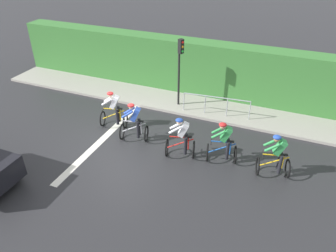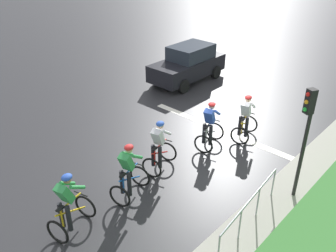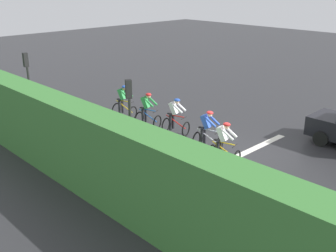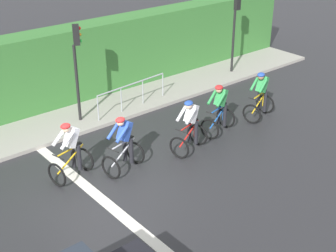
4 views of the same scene
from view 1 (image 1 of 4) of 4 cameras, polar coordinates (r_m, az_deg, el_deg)
name	(u,v)px [view 1 (image 1 of 4)]	position (r m, az deg, el deg)	size (l,w,h in m)	color
ground_plane	(119,137)	(13.80, -8.51, -1.94)	(80.00, 80.00, 0.00)	#28282B
sidewalk_kerb	(196,102)	(16.28, 4.88, 4.11)	(2.80, 21.16, 0.12)	#9E998E
stone_wall_low	(202,91)	(16.95, 5.89, 6.15)	(0.44, 21.16, 0.62)	gray
hedge_wall	(205,69)	(16.79, 6.40, 9.84)	(1.10, 21.16, 2.75)	#387533
road_marking_stop_line	(108,134)	(14.06, -10.47, -1.43)	(7.00, 0.30, 0.01)	silver
cyclist_lead	(276,157)	(11.81, 18.30, -5.12)	(0.93, 1.21, 1.66)	black
cyclist_second	(223,144)	(12.03, 9.63, -3.03)	(0.93, 1.22, 1.66)	black
cyclist_mid	(181,139)	(12.13, 2.35, -2.24)	(0.94, 1.22, 1.66)	black
cyclist_fourth	(134,123)	(13.14, -5.88, 0.50)	(0.92, 1.21, 1.66)	black
cyclist_trailing	(114,110)	(14.17, -9.41, 2.69)	(0.92, 1.21, 1.66)	black
traffic_light_near_crossing	(180,63)	(15.05, 2.09, 10.87)	(0.27, 0.29, 3.34)	black
pedestrian_railing_kerbside	(216,102)	(14.90, 8.42, 4.19)	(0.34, 3.03, 1.03)	#999EA3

